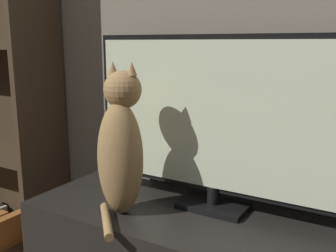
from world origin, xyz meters
TOP-DOWN VIEW (x-y plane):
  - tv at (-0.03, 1.05)m, footprint 0.96×0.14m
  - cat at (-0.29, 0.86)m, footprint 0.20×0.30m

SIDE VIEW (x-z plane):
  - cat at x=-0.29m, z-range 0.49..1.01m
  - tv at x=-0.03m, z-range 0.53..1.14m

